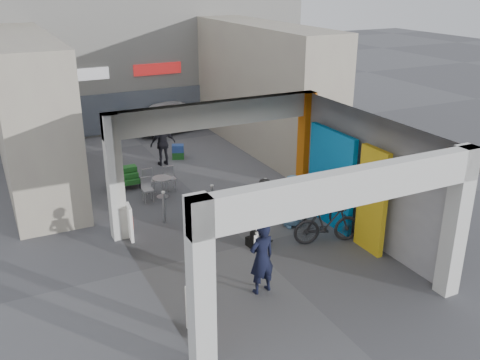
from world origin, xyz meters
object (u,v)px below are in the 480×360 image
man_elderly (292,201)px  white_van (177,115)px  cafe_set (157,187)px  bicycle_front (318,210)px  produce_stand (125,180)px  bicycle_rear (327,224)px  border_collie (254,239)px  man_back_turned (266,213)px  man_with_dog (262,258)px  man_crates (163,144)px

man_elderly → white_van: (0.52, 10.99, -0.06)m
cafe_set → bicycle_front: 5.50m
produce_stand → bicycle_rear: size_ratio=0.59×
border_collie → man_back_turned: man_back_turned is taller
man_with_dog → bicycle_rear: man_with_dog is taller
border_collie → white_van: size_ratio=0.16×
man_back_turned → man_elderly: 1.42m
bicycle_rear → man_with_dog: bearing=130.2°
cafe_set → produce_stand: (-0.80, 1.01, 0.00)m
man_elderly → bicycle_rear: size_ratio=0.84×
bicycle_front → bicycle_rear: bicycle_rear is taller
cafe_set → man_back_turned: (1.53, -4.63, 0.66)m
bicycle_front → border_collie: bearing=124.5°
man_back_turned → man_crates: size_ratio=1.13×
man_elderly → bicycle_front: man_elderly is taller
produce_stand → man_with_dog: bearing=-74.9°
bicycle_rear → white_van: 12.29m
border_collie → man_with_dog: size_ratio=0.38×
cafe_set → produce_stand: size_ratio=1.20×
man_elderly → man_crates: (-1.61, 6.64, 0.06)m
produce_stand → man_back_turned: (2.33, -5.64, 0.66)m
border_collie → man_crates: man_crates is taller
bicycle_front → bicycle_rear: bearing=-174.9°
man_elderly → bicycle_front: size_ratio=0.81×
bicycle_rear → man_crates: bearing=27.8°
bicycle_front → man_with_dog: bearing=152.3°
border_collie → bicycle_rear: 2.02m
produce_stand → man_crates: (1.96, 1.69, 0.55)m
produce_stand → white_van: bearing=62.3°
cafe_set → bicycle_front: (3.43, -4.29, 0.22)m
border_collie → white_van: (2.12, 11.69, 0.45)m
man_with_dog → white_van: (2.93, 13.61, -0.15)m
man_crates → man_with_dog: bearing=82.8°
cafe_set → man_crates: man_crates is taller
white_van → man_crates: bearing=140.4°
cafe_set → man_back_turned: man_back_turned is taller
man_back_turned → man_elderly: (1.23, 0.69, -0.16)m
produce_stand → border_collie: 5.98m
produce_stand → man_elderly: 6.12m
man_with_dog → man_elderly: man_with_dog is taller
border_collie → man_with_dog: bearing=-119.6°
border_collie → man_with_dog: (-0.81, -1.93, 0.60)m
cafe_set → man_elderly: 4.84m
produce_stand → man_elderly: size_ratio=0.70×
cafe_set → man_crates: size_ratio=0.79×
man_back_turned → bicycle_front: (1.90, 0.34, -0.44)m
border_collie → produce_stand: bearing=102.5°
bicycle_front → bicycle_rear: (-0.36, -0.94, 0.05)m
produce_stand → bicycle_rear: 7.35m
cafe_set → produce_stand: 1.29m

